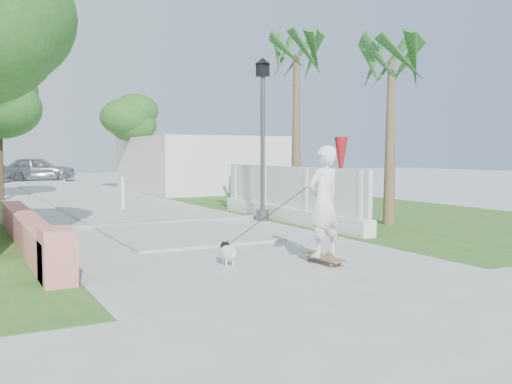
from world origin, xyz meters
TOP-DOWN VIEW (x-y plane):
  - ground at (0.00, 0.00)m, footprint 90.00×90.00m
  - path_strip at (0.00, 20.00)m, footprint 3.20×36.00m
  - curb at (0.00, 6.00)m, footprint 6.50×0.25m
  - grass_right at (7.00, 8.00)m, footprint 8.00×20.00m
  - pink_wall at (-3.30, 3.55)m, footprint 0.45×8.20m
  - lattice_fence at (3.40, 5.00)m, footprint 0.35×7.00m
  - building_right at (6.00, 18.00)m, footprint 6.00×8.00m
  - street_lamp at (2.90, 5.50)m, footprint 0.44×0.44m
  - bollard at (0.20, 10.00)m, footprint 0.14×0.14m
  - patio_umbrella at (4.80, 4.50)m, footprint 0.36×0.36m
  - tree_path_right at (3.22, 19.98)m, footprint 3.00×3.00m
  - palm_far at (4.60, 6.50)m, footprint 1.80×1.80m
  - palm_near at (5.40, 3.20)m, footprint 1.80×1.80m
  - skateboarder at (0.38, -0.05)m, footprint 1.88×1.31m
  - dog at (-0.56, 0.32)m, footprint 0.33×0.57m
  - parked_car at (0.14, 31.17)m, footprint 4.81×2.22m

SIDE VIEW (x-z plane):
  - ground at x=0.00m, z-range 0.00..0.00m
  - grass_right at x=7.00m, z-range 0.00..0.01m
  - path_strip at x=0.00m, z-range 0.00..0.06m
  - curb at x=0.00m, z-range 0.00..0.10m
  - dog at x=-0.56m, z-range 0.02..0.41m
  - pink_wall at x=-3.30m, z-range -0.09..0.71m
  - lattice_fence at x=3.40m, z-range -0.21..1.29m
  - bollard at x=0.20m, z-range 0.04..1.13m
  - parked_car at x=0.14m, z-range 0.00..1.60m
  - skateboarder at x=0.38m, z-range -0.10..1.89m
  - building_right at x=6.00m, z-range 0.00..2.60m
  - patio_umbrella at x=4.80m, z-range 0.54..2.84m
  - street_lamp at x=2.90m, z-range 0.21..4.65m
  - tree_path_right at x=3.22m, z-range 1.10..5.89m
  - palm_near at x=5.40m, z-range 1.60..6.30m
  - palm_far at x=4.60m, z-range 1.83..7.13m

